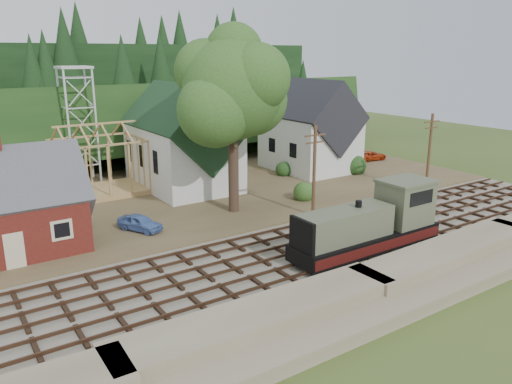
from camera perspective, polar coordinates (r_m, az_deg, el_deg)
ground at (r=35.30m, az=3.21°, el=-7.30°), size 140.00×140.00×0.00m
embankment at (r=29.65m, az=13.38°, el=-12.44°), size 64.00×5.00×1.60m
railroad_bed at (r=35.27m, az=3.22°, el=-7.18°), size 64.00×11.00×0.16m
village_flat at (r=49.97m, az=-9.29°, el=-0.35°), size 64.00×26.00×0.30m
hillside at (r=71.99m, az=-17.37°, el=3.93°), size 70.00×28.96×12.74m
ridge at (r=87.23m, az=-20.47°, el=5.60°), size 80.00×20.00×12.00m
depot at (r=38.51m, az=-26.96°, el=-1.98°), size 10.80×7.41×9.00m
church at (r=51.17m, az=-8.29°, el=5.85°), size 8.40×15.17×13.00m
farmhouse at (r=59.27m, az=6.17°, el=6.94°), size 8.40×10.80×10.60m
timber_frame at (r=50.87m, az=-17.50°, el=3.03°), size 8.20×6.20×6.99m
lattice_tower at (r=55.70m, az=-19.91°, el=10.92°), size 3.20×3.20×12.12m
big_tree at (r=42.22m, az=-2.57°, el=10.84°), size 10.90×8.40×14.70m
telegraph_pole_near at (r=42.05m, az=6.67°, el=2.49°), size 2.20×0.28×8.00m
telegraph_pole_far at (r=52.87m, az=19.20°, el=4.43°), size 2.20×0.28×8.00m
locomotive at (r=35.91m, az=13.12°, el=-3.69°), size 11.88×2.97×4.76m
car_blue at (r=40.07m, az=-13.13°, el=-3.42°), size 3.11×4.02×1.28m
car_red at (r=66.39m, az=13.02°, el=4.08°), size 4.43×2.46×1.17m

